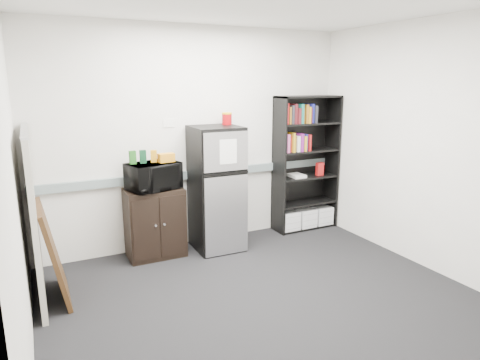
{
  "coord_description": "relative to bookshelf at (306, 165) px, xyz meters",
  "views": [
    {
      "loc": [
        -1.86,
        -3.24,
        2.05
      ],
      "look_at": [
        0.19,
        0.9,
        0.97
      ],
      "focal_mm": 32.0,
      "sensor_mm": 36.0,
      "label": 1
    }
  ],
  "objects": [
    {
      "name": "floor",
      "position": [
        -1.53,
        -1.57,
        -0.91
      ],
      "size": [
        4.0,
        4.0,
        0.0
      ],
      "primitive_type": "plane",
      "color": "black",
      "rests_on": "ground"
    },
    {
      "name": "wall_back",
      "position": [
        -1.53,
        0.18,
        0.44
      ],
      "size": [
        4.0,
        0.02,
        2.7
      ],
      "primitive_type": "cube",
      "color": "white",
      "rests_on": "floor"
    },
    {
      "name": "wall_right",
      "position": [
        0.47,
        -1.57,
        0.44
      ],
      "size": [
        0.02,
        3.5,
        2.7
      ],
      "primitive_type": "cube",
      "color": "white",
      "rests_on": "floor"
    },
    {
      "name": "wall_left",
      "position": [
        -3.53,
        -1.57,
        0.44
      ],
      "size": [
        0.02,
        3.5,
        2.7
      ],
      "primitive_type": "cube",
      "color": "white",
      "rests_on": "floor"
    },
    {
      "name": "electrical_raceway",
      "position": [
        -1.53,
        0.15,
        -0.01
      ],
      "size": [
        3.92,
        0.05,
        0.1
      ],
      "primitive_type": "cube",
      "color": "gray",
      "rests_on": "wall_back"
    },
    {
      "name": "wall_note",
      "position": [
        -1.88,
        0.18,
        0.64
      ],
      "size": [
        0.14,
        0.0,
        0.1
      ],
      "primitive_type": "cube",
      "color": "white",
      "rests_on": "wall_back"
    },
    {
      "name": "bookshelf",
      "position": [
        0.0,
        0.0,
        0.0
      ],
      "size": [
        0.9,
        0.34,
        1.85
      ],
      "color": "black",
      "rests_on": "floor"
    },
    {
      "name": "cubicle_partition",
      "position": [
        -3.43,
        -0.49,
        -0.1
      ],
      "size": [
        0.06,
        1.3,
        1.62
      ],
      "color": "#9C968A",
      "rests_on": "floor"
    },
    {
      "name": "cabinet",
      "position": [
        -2.17,
        -0.06,
        -0.5
      ],
      "size": [
        0.66,
        0.44,
        0.82
      ],
      "color": "black",
      "rests_on": "floor"
    },
    {
      "name": "microwave",
      "position": [
        -2.17,
        -0.08,
        0.07
      ],
      "size": [
        0.64,
        0.52,
        0.31
      ],
      "primitive_type": "imported",
      "rotation": [
        0.0,
        0.0,
        0.27
      ],
      "color": "black",
      "rests_on": "cabinet"
    },
    {
      "name": "snack_box_a",
      "position": [
        -2.38,
        -0.05,
        0.3
      ],
      "size": [
        0.07,
        0.06,
        0.15
      ],
      "primitive_type": "cube",
      "rotation": [
        0.0,
        0.0,
        0.08
      ],
      "color": "#1C5618",
      "rests_on": "microwave"
    },
    {
      "name": "snack_box_b",
      "position": [
        -2.26,
        -0.05,
        0.3
      ],
      "size": [
        0.07,
        0.06,
        0.15
      ],
      "primitive_type": "cube",
      "rotation": [
        0.0,
        0.0,
        -0.08
      ],
      "color": "#0B341C",
      "rests_on": "microwave"
    },
    {
      "name": "snack_box_c",
      "position": [
        -2.14,
        -0.05,
        0.29
      ],
      "size": [
        0.08,
        0.07,
        0.14
      ],
      "primitive_type": "cube",
      "rotation": [
        0.0,
        0.0,
        -0.28
      ],
      "color": "orange",
      "rests_on": "microwave"
    },
    {
      "name": "snack_bag",
      "position": [
        -2.01,
        -0.1,
        0.27
      ],
      "size": [
        0.19,
        0.12,
        0.1
      ],
      "primitive_type": "cube",
      "rotation": [
        0.0,
        0.0,
        0.09
      ],
      "color": "orange",
      "rests_on": "microwave"
    },
    {
      "name": "refrigerator",
      "position": [
        -1.4,
        -0.14,
        -0.15
      ],
      "size": [
        0.58,
        0.61,
        1.52
      ],
      "rotation": [
        0.0,
        0.0,
        -0.02
      ],
      "color": "black",
      "rests_on": "floor"
    },
    {
      "name": "coffee_can",
      "position": [
        -1.2,
        -0.02,
        0.69
      ],
      "size": [
        0.12,
        0.12,
        0.17
      ],
      "color": "#9B070B",
      "rests_on": "refrigerator"
    },
    {
      "name": "framed_poster",
      "position": [
        -3.3,
        -0.65,
        -0.44
      ],
      "size": [
        0.21,
        0.73,
        0.93
      ],
      "rotation": [
        0.0,
        -0.18,
        0.0
      ],
      "color": "black",
      "rests_on": "floor"
    }
  ]
}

